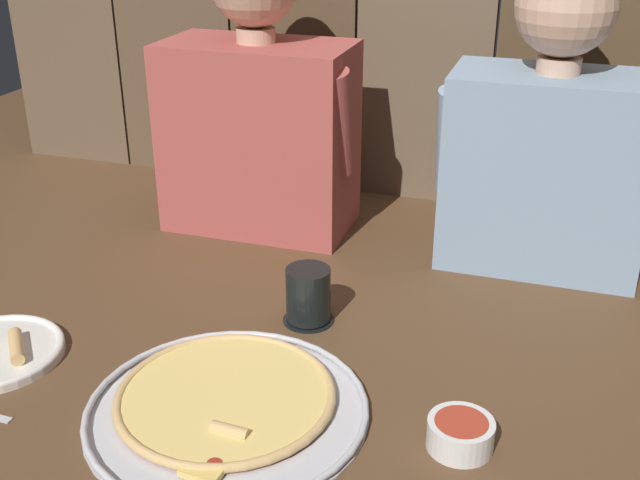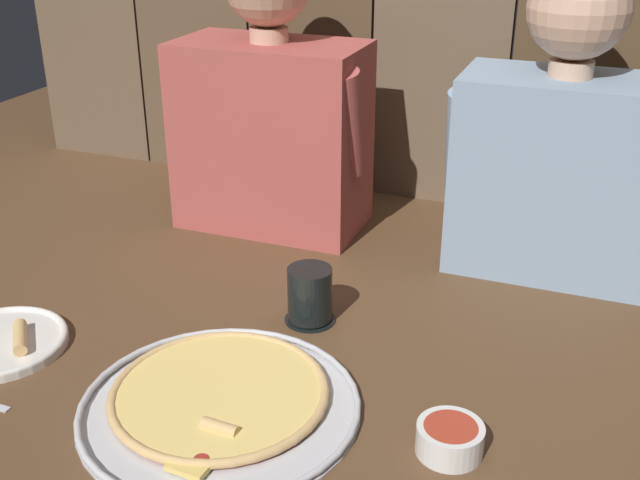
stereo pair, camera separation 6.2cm
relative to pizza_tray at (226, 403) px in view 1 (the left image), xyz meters
name	(u,v)px [view 1 (the left image)]	position (x,y,z in m)	size (l,w,h in m)	color
ground_plane	(317,371)	(0.10, 0.13, -0.01)	(3.20, 3.20, 0.00)	brown
pizza_tray	(226,403)	(0.00, 0.00, 0.00)	(0.41, 0.41, 0.03)	silver
drinking_glass	(308,296)	(0.03, 0.27, 0.04)	(0.09, 0.09, 0.10)	black
dipping_bowl	(461,433)	(0.34, 0.02, 0.01)	(0.09, 0.09, 0.04)	white
diner_left	(258,105)	(-0.20, 0.64, 0.26)	(0.43, 0.22, 0.61)	#AD4C47
diner_right	(550,132)	(0.39, 0.64, 0.26)	(0.42, 0.22, 0.60)	#849EB7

